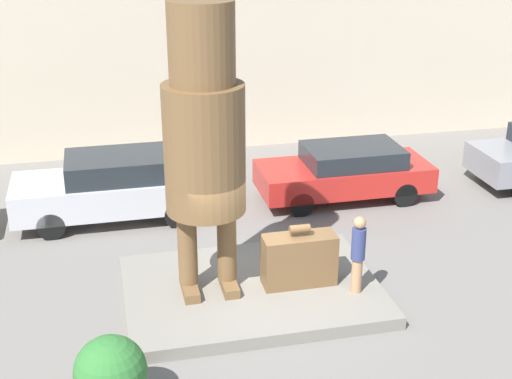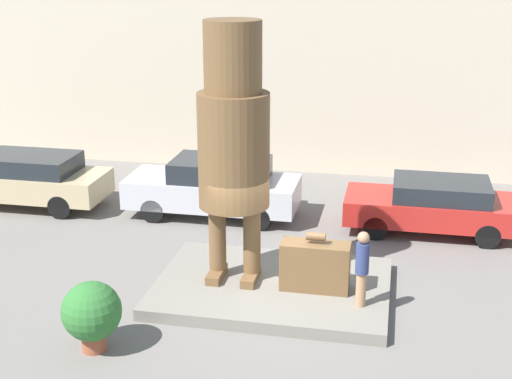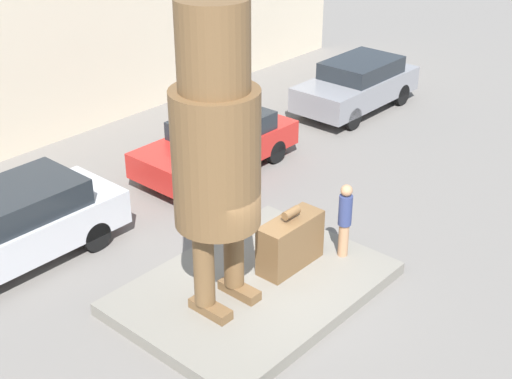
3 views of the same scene
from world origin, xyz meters
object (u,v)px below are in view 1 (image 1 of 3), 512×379
(statue_figure, at_px, (204,131))
(parked_car_red, at_px, (346,171))
(parked_car_silver, at_px, (115,186))
(planter_pot, at_px, (111,373))
(giant_suitcase, at_px, (299,259))
(tourist, at_px, (358,251))

(statue_figure, bearing_deg, parked_car_red, 44.47)
(parked_car_silver, distance_m, planter_pot, 7.23)
(statue_figure, distance_m, planter_pot, 4.45)
(giant_suitcase, xyz_separation_m, planter_pot, (-3.68, -2.79, -0.01))
(tourist, relative_size, parked_car_red, 0.36)
(parked_car_red, height_order, planter_pot, parked_car_red)
(giant_suitcase, distance_m, parked_car_red, 5.05)
(giant_suitcase, height_order, tourist, tourist)
(statue_figure, bearing_deg, giant_suitcase, -6.55)
(tourist, bearing_deg, giant_suitcase, 150.19)
(statue_figure, xyz_separation_m, parked_car_silver, (-1.55, 4.23, -2.57))
(giant_suitcase, xyz_separation_m, parked_car_red, (2.51, 4.38, -0.01))
(statue_figure, height_order, parked_car_silver, statue_figure)
(statue_figure, height_order, tourist, statue_figure)
(giant_suitcase, distance_m, parked_car_silver, 5.53)
(statue_figure, relative_size, giant_suitcase, 3.83)
(giant_suitcase, xyz_separation_m, tourist, (0.98, -0.56, 0.34))
(parked_car_red, xyz_separation_m, planter_pot, (-6.19, -7.17, 0.01))
(giant_suitcase, bearing_deg, planter_pot, -142.88)
(parked_car_silver, distance_m, parked_car_red, 5.81)
(giant_suitcase, relative_size, parked_car_red, 0.32)
(giant_suitcase, distance_m, tourist, 1.18)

